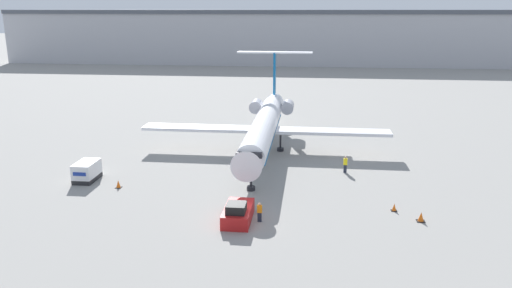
{
  "coord_description": "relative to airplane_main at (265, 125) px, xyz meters",
  "views": [
    {
      "loc": [
        5.46,
        -36.82,
        16.6
      ],
      "look_at": [
        0.0,
        11.64,
        3.36
      ],
      "focal_mm": 35.0,
      "sensor_mm": 36.0,
      "label": 1
    }
  ],
  "objects": [
    {
      "name": "ground_plane",
      "position": [
        -0.07,
        -20.27,
        -3.41
      ],
      "size": [
        600.0,
        600.0,
        0.0
      ],
      "primitive_type": "plane",
      "color": "gray"
    },
    {
      "name": "terminal_building",
      "position": [
        -0.07,
        99.73,
        4.78
      ],
      "size": [
        180.0,
        16.8,
        16.32
      ],
      "color": "#B2B2B7",
      "rests_on": "ground"
    },
    {
      "name": "airplane_main",
      "position": [
        0.0,
        0.0,
        0.0
      ],
      "size": [
        29.41,
        31.4,
        10.76
      ],
      "color": "white",
      "rests_on": "ground"
    },
    {
      "name": "pushback_tug",
      "position": [
        -0.24,
        -20.08,
        -2.73
      ],
      "size": [
        2.17,
        4.54,
        1.83
      ],
      "color": "#B21919",
      "rests_on": "ground"
    },
    {
      "name": "luggage_cart",
      "position": [
        -16.68,
        -12.05,
        -2.46
      ],
      "size": [
        1.85,
        3.18,
        1.9
      ],
      "color": "#232326",
      "rests_on": "ground"
    },
    {
      "name": "worker_near_tug",
      "position": [
        1.51,
        -20.1,
        -2.56
      ],
      "size": [
        0.4,
        0.24,
        1.65
      ],
      "color": "#232838",
      "rests_on": "ground"
    },
    {
      "name": "worker_by_wing",
      "position": [
        9.11,
        -6.68,
        -2.47
      ],
      "size": [
        0.4,
        0.25,
        1.79
      ],
      "color": "#232838",
      "rests_on": "ground"
    },
    {
      "name": "traffic_cone_left",
      "position": [
        -12.78,
        -13.76,
        -3.04
      ],
      "size": [
        0.57,
        0.57,
        0.77
      ],
      "color": "black",
      "rests_on": "ground"
    },
    {
      "name": "traffic_cone_right",
      "position": [
        12.65,
        -16.61,
        -3.1
      ],
      "size": [
        0.51,
        0.51,
        0.66
      ],
      "color": "black",
      "rests_on": "ground"
    },
    {
      "name": "traffic_cone_mid",
      "position": [
        14.47,
        -18.58,
        -3.03
      ],
      "size": [
        0.67,
        0.67,
        0.79
      ],
      "color": "black",
      "rests_on": "ground"
    }
  ]
}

